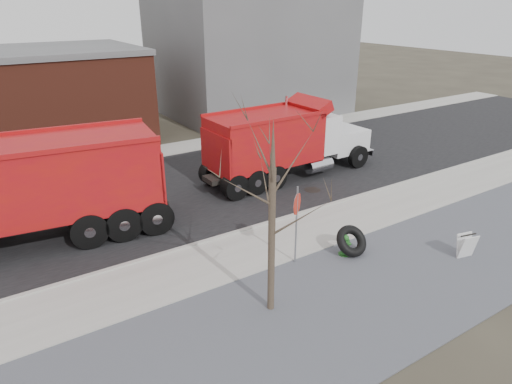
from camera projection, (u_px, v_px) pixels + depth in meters
ground at (304, 238)px, 15.80m from camera, size 120.00×120.00×0.00m
gravel_verge at (380, 287)px, 13.09m from camera, size 60.00×5.00×0.03m
sidewalk at (300, 235)px, 15.98m from camera, size 60.00×2.50×0.06m
curb at (278, 220)px, 16.98m from camera, size 60.00×0.15×0.11m
road at (217, 182)px, 20.68m from camera, size 60.00×9.40×0.02m
far_sidewalk at (168, 150)px, 25.08m from camera, size 60.00×2.00×0.06m
building_grey at (248, 55)px, 32.69m from camera, size 12.00×10.00×8.00m
bare_tree at (272, 196)px, 10.91m from camera, size 3.20×3.20×5.20m
fire_hydrant at (345, 246)px, 14.61m from camera, size 0.42×0.41×0.74m
truck_tire at (351, 241)px, 14.65m from camera, size 1.12×1.00×0.99m
stop_sign at (297, 212)px, 13.64m from camera, size 0.59×0.43×2.58m
sandwich_board at (466, 246)px, 14.44m from camera, size 0.65×0.49×0.81m
dump_truck_red_a at (285, 140)px, 20.66m from camera, size 8.72×2.60×3.51m
dump_truck_red_b at (31, 187)px, 14.84m from camera, size 9.56×3.80×3.94m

